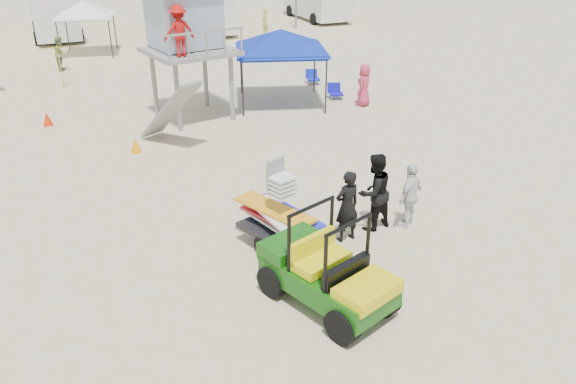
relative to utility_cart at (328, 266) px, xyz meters
name	(u,v)px	position (x,y,z in m)	size (l,w,h in m)	color
ground	(327,327)	(-0.27, -0.58, -0.90)	(140.00, 140.00, 0.00)	beige
utility_cart	(328,266)	(0.00, 0.00, 0.00)	(2.05, 2.83, 1.94)	#104C0B
surf_trailer	(280,216)	(0.01, 2.34, -0.10)	(1.72, 2.35, 1.96)	black
man_left	(347,206)	(1.52, 2.04, -0.04)	(0.63, 0.41, 1.73)	black
man_mid	(374,192)	(2.37, 2.29, 0.04)	(0.92, 0.72, 1.90)	black
man_right	(410,195)	(3.22, 2.04, -0.09)	(0.95, 0.40, 1.62)	silver
lifeguard_tower	(185,23)	(0.50, 12.24, 2.52)	(3.36, 3.36, 4.59)	gray
canopy_blue	(281,33)	(4.28, 12.57, 1.86)	(4.12, 4.12, 3.32)	black
canopy_white_c	(83,3)	(-1.88, 25.14, 1.77)	(3.30, 3.30, 3.23)	black
umbrella_b	(61,67)	(-3.64, 18.38, 0.04)	(2.06, 2.10, 1.89)	gold
cone_near	(136,145)	(-2.03, 9.44, -0.65)	(0.34, 0.34, 0.50)	orange
cone_far	(47,119)	(-4.51, 13.31, -0.65)	(0.34, 0.34, 0.50)	red
beach_chair_b	(335,91)	(6.55, 12.25, -0.59)	(0.67, 0.73, 0.64)	#1010AD
beach_chair_c	(312,77)	(6.70, 14.73, -0.59)	(0.67, 0.72, 0.64)	#1020B1
rv_mid_left	(53,8)	(-3.27, 30.91, 0.90)	(2.65, 6.50, 3.25)	silver
rv_mid_right	(202,3)	(5.73, 29.41, 0.90)	(2.64, 7.00, 3.25)	silver
distant_beachgoers	(114,61)	(-1.35, 18.96, -0.05)	(16.76, 16.43, 1.79)	#BB3550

